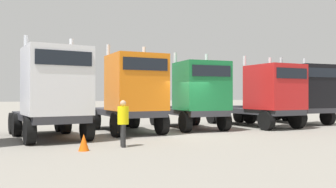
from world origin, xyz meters
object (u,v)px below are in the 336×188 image
semi_truck_orange (131,93)px  traffic_cone_near (84,142)px  semi_truck_green (196,95)px  visitor_in_hivis (123,120)px  semi_truck_black (301,94)px  semi_truck_white (54,93)px  semi_truck_red (267,95)px

semi_truck_orange → traffic_cone_near: size_ratio=11.15×
semi_truck_green → visitor_in_hivis: 7.19m
semi_truck_green → semi_truck_black: size_ratio=0.97×
semi_truck_green → visitor_in_hivis: (-5.82, -4.13, -0.89)m
semi_truck_black → visitor_in_hivis: semi_truck_black is taller
semi_truck_white → semi_truck_orange: size_ratio=0.91×
semi_truck_white → visitor_in_hivis: size_ratio=3.43×
semi_truck_orange → traffic_cone_near: semi_truck_orange is taller
traffic_cone_near → semi_truck_red: bearing=16.7°
semi_truck_orange → semi_truck_red: bearing=86.8°
semi_truck_white → traffic_cone_near: (0.31, -3.43, -1.68)m
visitor_in_hivis → semi_truck_black: bearing=31.1°
visitor_in_hivis → traffic_cone_near: bearing=-156.1°
visitor_in_hivis → semi_truck_green: bearing=50.2°
semi_truck_black → traffic_cone_near: (-15.28, -4.28, -1.65)m
semi_truck_orange → traffic_cone_near: 5.85m
semi_truck_green → semi_truck_black: 7.97m
semi_truck_red → semi_truck_black: 3.86m
semi_truck_orange → semi_truck_red: semi_truck_orange is taller
semi_truck_red → traffic_cone_near: semi_truck_red is taller
semi_truck_white → semi_truck_orange: 3.95m
semi_truck_red → visitor_in_hivis: 10.56m
semi_truck_orange → visitor_in_hivis: (-2.05, -4.09, -1.00)m
semi_truck_orange → traffic_cone_near: (-3.54, -4.33, -1.68)m
semi_truck_green → traffic_cone_near: size_ratio=11.08×
semi_truck_orange → semi_truck_black: size_ratio=0.97×
semi_truck_orange → visitor_in_hivis: size_ratio=3.77×
semi_truck_white → semi_truck_orange: bearing=101.4°
semi_truck_orange → semi_truck_green: semi_truck_orange is taller
semi_truck_red → semi_truck_black: semi_truck_black is taller
visitor_in_hivis → semi_truck_white: bearing=134.2°
semi_truck_white → visitor_in_hivis: (1.80, -3.19, -0.99)m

